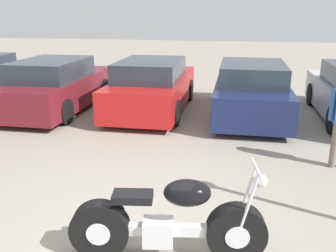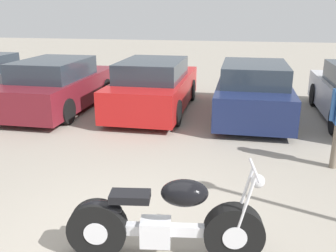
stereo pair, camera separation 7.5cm
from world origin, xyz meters
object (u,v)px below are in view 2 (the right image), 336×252
at_px(parked_car_navy, 253,91).
at_px(motorcycle, 164,223).
at_px(parked_car_red, 154,87).
at_px(parked_car_maroon, 58,86).

bearing_deg(parked_car_navy, motorcycle, -99.91).
bearing_deg(motorcycle, parked_car_navy, 80.09).
distance_m(motorcycle, parked_car_red, 6.47).
distance_m(parked_car_maroon, parked_car_navy, 5.31).
height_order(parked_car_maroon, parked_car_red, same).
xyz_separation_m(parked_car_maroon, parked_car_navy, (5.30, 0.32, 0.00)).
height_order(parked_car_maroon, parked_car_navy, same).
xyz_separation_m(parked_car_red, parked_car_navy, (2.65, -0.05, 0.00)).
xyz_separation_m(motorcycle, parked_car_navy, (1.09, 6.22, 0.22)).
xyz_separation_m(motorcycle, parked_car_red, (-1.56, 6.27, 0.22)).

